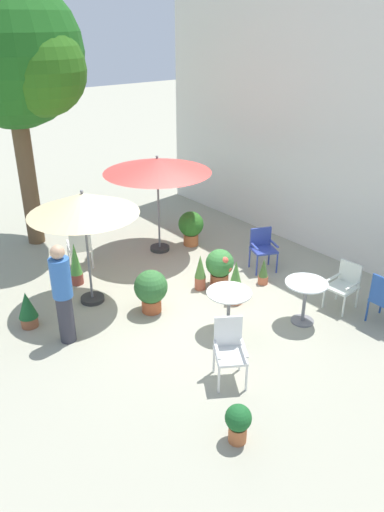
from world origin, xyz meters
name	(u,v)px	position (x,y,z in m)	size (l,w,h in m)	color
ground_plane	(178,298)	(0.00, 0.00, 0.00)	(60.00, 60.00, 0.00)	#A09E89
villa_facade	(323,130)	(0.00, 3.88, 2.68)	(9.90, 0.30, 5.37)	silver
shade_tree	(12,53)	(-4.17, -0.98, 4.17)	(3.18, 3.02, 5.69)	brown
patio_umbrella_0	(83,205)	(-0.95, -1.31, 1.91)	(1.94, 1.94, 2.18)	#2D2D2D
patio_umbrella_1	(157,166)	(-2.00, 0.99, 1.96)	(2.33, 2.33, 2.20)	#2D2D2D
cafe_table_0	(229,304)	(1.37, 0.02, 0.52)	(0.75, 0.75, 0.75)	white
cafe_table_1	(305,295)	(1.99, 1.22, 0.54)	(0.73, 0.73, 0.78)	white
patio_chair_1	(80,245)	(-2.30, -0.83, 0.54)	(0.55, 0.57, 0.95)	white
patio_chair_2	(262,246)	(0.10, 2.13, 0.52)	(0.59, 0.62, 0.88)	#3647A0
patio_chair_3	(345,283)	(2.10, 2.19, 0.49)	(0.48, 0.52, 0.85)	silver
patio_chair_4	(229,347)	(2.27, -0.80, 0.54)	(0.64, 0.62, 0.97)	white
potted_plant_0	(151,289)	(0.05, -0.64, 0.45)	(0.60, 0.60, 0.80)	#B65630
potted_plant_1	(238,422)	(3.24, -1.54, 0.31)	(0.34, 0.34, 0.54)	#B46439
potted_plant_2	(235,282)	(0.76, 0.75, 0.41)	(0.31, 0.31, 0.85)	#C46441
potted_plant_3	(27,309)	(-0.86, -2.56, 0.34)	(0.33, 0.33, 0.66)	brown
potted_plant_4	(200,272)	(-0.03, 0.56, 0.37)	(0.22, 0.22, 0.73)	#BA5A3F
potted_plant_5	(76,264)	(-1.73, -1.22, 0.43)	(0.25, 0.25, 0.88)	#964539
potted_plant_6	(263,272)	(0.59, 1.68, 0.26)	(0.20, 0.20, 0.55)	#C66544
potted_plant_7	(191,226)	(-1.79, 1.74, 0.46)	(0.59, 0.59, 0.81)	#B86235
potted_plant_8	(220,266)	(0.11, 0.94, 0.44)	(0.56, 0.55, 0.78)	#9D5132
standing_person	(63,293)	(-0.07, -2.22, 0.89)	(0.37, 0.37, 1.72)	#33333D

